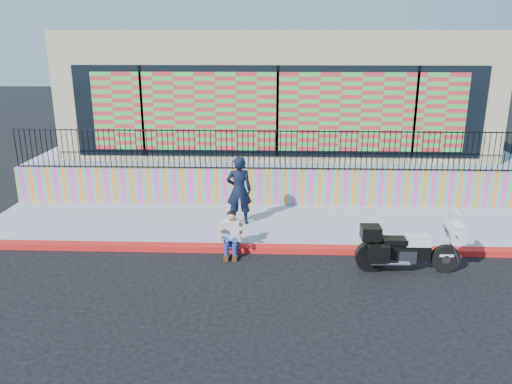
{
  "coord_description": "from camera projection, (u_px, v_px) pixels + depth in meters",
  "views": [
    {
      "loc": [
        -0.08,
        -11.27,
        4.96
      ],
      "look_at": [
        -0.55,
        1.2,
        1.16
      ],
      "focal_mm": 35.0,
      "sensor_mm": 36.0,
      "label": 1
    }
  ],
  "objects": [
    {
      "name": "seated_man",
      "position": [
        231.0,
        238.0,
        11.88
      ],
      "size": [
        0.54,
        0.71,
        1.06
      ],
      "color": "navy",
      "rests_on": "ground"
    },
    {
      "name": "metal_fence",
      "position": [
        277.0,
        150.0,
        14.78
      ],
      "size": [
        15.8,
        0.04,
        1.2
      ],
      "primitive_type": null,
      "color": "black",
      "rests_on": "mural_wall"
    },
    {
      "name": "sidewalk",
      "position": [
        276.0,
        225.0,
        13.77
      ],
      "size": [
        16.0,
        3.0,
        0.15
      ],
      "primitive_type": "cube",
      "color": "#898FA4",
      "rests_on": "ground"
    },
    {
      "name": "police_motorcycle",
      "position": [
        407.0,
        246.0,
        11.03
      ],
      "size": [
        2.27,
        0.75,
        1.41
      ],
      "color": "black",
      "rests_on": "ground"
    },
    {
      "name": "elevated_platform",
      "position": [
        276.0,
        153.0,
        20.02
      ],
      "size": [
        16.0,
        10.0,
        1.25
      ],
      "primitive_type": "cube",
      "color": "#898FA4",
      "rests_on": "ground"
    },
    {
      "name": "police_officer",
      "position": [
        239.0,
        190.0,
        13.43
      ],
      "size": [
        0.73,
        0.52,
        1.88
      ],
      "primitive_type": "imported",
      "rotation": [
        0.0,
        0.0,
        3.25
      ],
      "color": "black",
      "rests_on": "sidewalk"
    },
    {
      "name": "ground",
      "position": [
        276.0,
        252.0,
        12.22
      ],
      "size": [
        90.0,
        90.0,
        0.0
      ],
      "primitive_type": "plane",
      "color": "black",
      "rests_on": "ground"
    },
    {
      "name": "red_curb",
      "position": [
        277.0,
        249.0,
        12.19
      ],
      "size": [
        16.0,
        0.3,
        0.15
      ],
      "primitive_type": "cube",
      "color": "red",
      "rests_on": "ground"
    },
    {
      "name": "mural_wall",
      "position": [
        277.0,
        187.0,
        15.12
      ],
      "size": [
        16.0,
        0.2,
        1.1
      ],
      "primitive_type": "cube",
      "color": "#F54093",
      "rests_on": "sidewalk"
    },
    {
      "name": "storefront_building",
      "position": [
        277.0,
        87.0,
        19.04
      ],
      "size": [
        14.0,
        8.06,
        4.0
      ],
      "color": "tan",
      "rests_on": "elevated_platform"
    }
  ]
}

